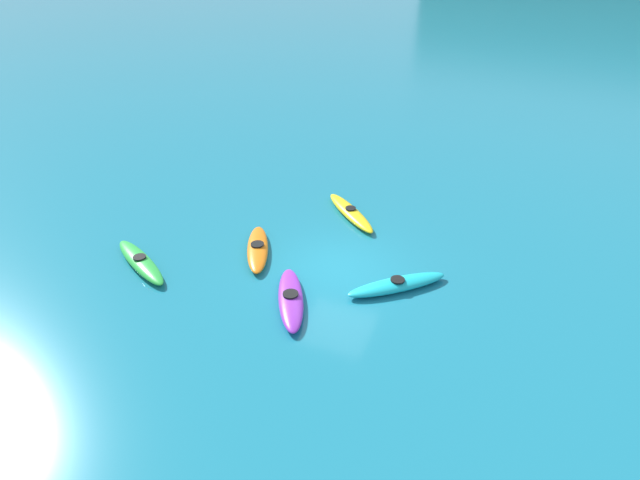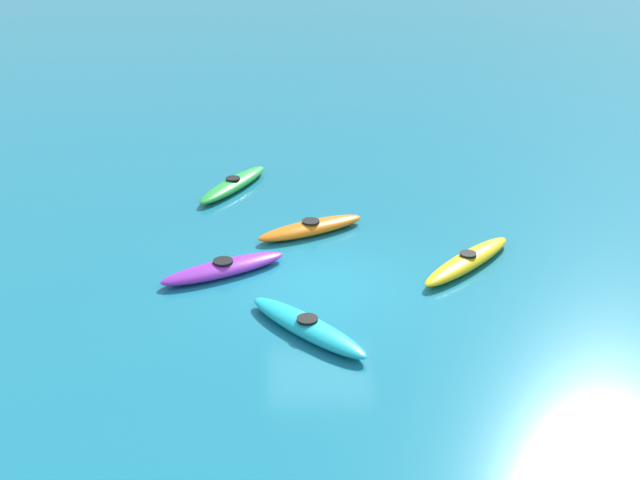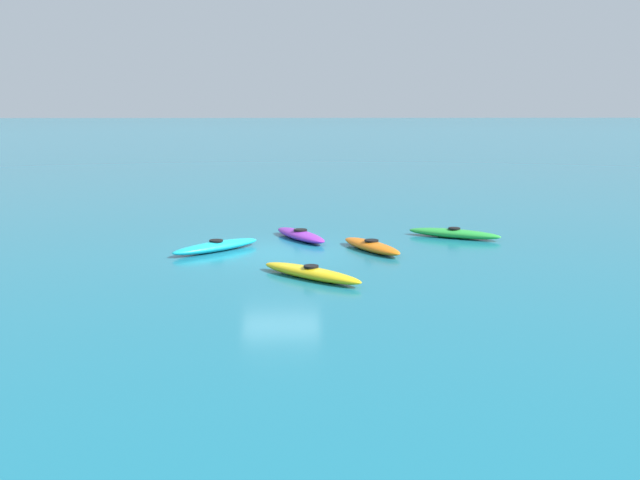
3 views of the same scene
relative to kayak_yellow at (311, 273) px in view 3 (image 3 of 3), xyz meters
The scene contains 6 objects.
ground_plane 3.70m from the kayak_yellow, 76.38° to the right, with size 600.00×600.00×0.00m, color #19728C.
kayak_yellow is the anchor object (origin of this frame).
kayak_cyan 4.92m from the kayak_yellow, 52.85° to the right, with size 2.93×2.76×0.37m.
kayak_green 7.97m from the kayak_yellow, 131.44° to the right, with size 3.26×2.21×0.37m.
kayak_purple 5.87m from the kayak_yellow, 87.90° to the right, with size 2.13×3.12×0.37m.
kayak_orange 4.27m from the kayak_yellow, 118.86° to the right, with size 2.03×3.02×0.37m.
Camera 3 is at (-0.35, 22.51, 4.59)m, focal length 40.15 mm.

